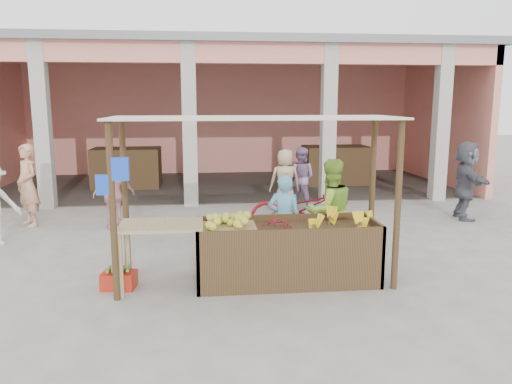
{
  "coord_description": "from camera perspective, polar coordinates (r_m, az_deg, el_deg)",
  "views": [
    {
      "loc": [
        -0.68,
        -6.86,
        2.6
      ],
      "look_at": [
        0.18,
        1.2,
        1.12
      ],
      "focal_mm": 35.0,
      "sensor_mm": 36.0,
      "label": 1
    }
  ],
  "objects": [
    {
      "name": "banana_heap",
      "position": [
        7.28,
        9.86,
        -3.23
      ],
      "size": [
        1.17,
        0.64,
        0.21
      ],
      "primitive_type": null,
      "color": "yellow",
      "rests_on": "fruit_stall"
    },
    {
      "name": "shopper_b",
      "position": [
        10.61,
        -15.95,
        -0.05
      ],
      "size": [
        0.97,
        0.64,
        1.51
      ],
      "primitive_type": "imported",
      "rotation": [
        0.0,
        0.0,
        3.35
      ],
      "color": "pink",
      "rests_on": "ground"
    },
    {
      "name": "vendor_blue",
      "position": [
        7.97,
        3.26,
        -2.86
      ],
      "size": [
        0.68,
        0.58,
        1.56
      ],
      "primitive_type": "imported",
      "rotation": [
        0.0,
        0.0,
        2.85
      ],
      "color": "#59A4C8",
      "rests_on": "ground"
    },
    {
      "name": "vendor_green",
      "position": [
        8.11,
        8.42,
        -1.88
      ],
      "size": [
        0.94,
        0.66,
        1.79
      ],
      "primitive_type": "imported",
      "rotation": [
        0.0,
        0.0,
        3.34
      ],
      "color": "#90C33C",
      "rests_on": "ground"
    },
    {
      "name": "stall_awning",
      "position": [
        6.98,
        -0.59,
        5.25
      ],
      "size": [
        4.09,
        1.35,
        2.39
      ],
      "color": "#49351D",
      "rests_on": "ground"
    },
    {
      "name": "papaya_pile",
      "position": [
        7.01,
        -10.8,
        -2.86
      ],
      "size": [
        0.63,
        0.36,
        0.18
      ],
      "primitive_type": null,
      "color": "#46872C",
      "rests_on": "side_table"
    },
    {
      "name": "berry_heap",
      "position": [
        7.17,
        2.4,
        -3.52
      ],
      "size": [
        0.49,
        0.4,
        0.16
      ],
      "primitive_type": "ellipsoid",
      "color": "maroon",
      "rests_on": "fruit_stall"
    },
    {
      "name": "shopper_c",
      "position": [
        11.81,
        3.33,
        1.71
      ],
      "size": [
        0.83,
        0.58,
        1.65
      ],
      "primitive_type": "imported",
      "rotation": [
        0.0,
        0.0,
        3.22
      ],
      "color": "tan",
      "rests_on": "ground"
    },
    {
      "name": "motorcycle",
      "position": [
        9.82,
        5.02,
        -1.82
      ],
      "size": [
        0.96,
        2.12,
        1.07
      ],
      "primitive_type": "imported",
      "rotation": [
        0.0,
        0.0,
        1.44
      ],
      "color": "maroon",
      "rests_on": "ground"
    },
    {
      "name": "produce_sacks",
      "position": [
        12.7,
        9.49,
        -0.17
      ],
      "size": [
        0.82,
        0.51,
        0.62
      ],
      "color": "maroon",
      "rests_on": "ground"
    },
    {
      "name": "shopper_e",
      "position": [
        11.43,
        -24.65,
        0.86
      ],
      "size": [
        0.83,
        0.84,
        1.8
      ],
      "primitive_type": "imported",
      "rotation": [
        0.0,
        0.0,
        -0.82
      ],
      "color": "tan",
      "rests_on": "ground"
    },
    {
      "name": "shopper_d",
      "position": [
        11.95,
        22.88,
        1.44
      ],
      "size": [
        1.02,
        1.8,
        1.83
      ],
      "primitive_type": "imported",
      "rotation": [
        0.0,
        0.0,
        1.37
      ],
      "color": "#4E4F5A",
      "rests_on": "ground"
    },
    {
      "name": "plantain_bundle",
      "position": [
        7.32,
        -15.45,
        -8.55
      ],
      "size": [
        0.36,
        0.25,
        0.07
      ],
      "primitive_type": null,
      "color": "#56832F",
      "rests_on": "red_crate"
    },
    {
      "name": "side_table",
      "position": [
        7.06,
        -10.74,
        -4.71
      ],
      "size": [
        1.15,
        0.77,
        0.93
      ],
      "rotation": [
        0.0,
        0.0,
        0.01
      ],
      "color": "tan",
      "rests_on": "ground"
    },
    {
      "name": "melon_tray",
      "position": [
        7.04,
        -3.23,
        -3.64
      ],
      "size": [
        0.79,
        0.69,
        0.21
      ],
      "color": "#96784D",
      "rests_on": "fruit_stall"
    },
    {
      "name": "ground",
      "position": [
        7.37,
        -0.4,
        -10.29
      ],
      "size": [
        60.0,
        60.0,
        0.0
      ],
      "primitive_type": "plane",
      "color": "slate",
      "rests_on": "ground"
    },
    {
      "name": "fruit_stall",
      "position": [
        7.3,
        3.53,
        -7.18
      ],
      "size": [
        2.6,
        0.95,
        0.8
      ],
      "primitive_type": "cube",
      "color": "#49351D",
      "rests_on": "ground"
    },
    {
      "name": "shopper_f",
      "position": [
        12.26,
        5.09,
        1.98
      ],
      "size": [
        0.92,
        0.76,
        1.64
      ],
      "primitive_type": "imported",
      "rotation": [
        0.0,
        0.0,
        2.71
      ],
      "color": "gray",
      "rests_on": "ground"
    },
    {
      "name": "red_crate",
      "position": [
        7.37,
        -15.39,
        -9.68
      ],
      "size": [
        0.5,
        0.39,
        0.24
      ],
      "primitive_type": "cube",
      "rotation": [
        0.0,
        0.0,
        -0.15
      ],
      "color": "#AC2312",
      "rests_on": "ground"
    },
    {
      "name": "market_building",
      "position": [
        15.81,
        -3.46,
        10.7
      ],
      "size": [
        14.4,
        6.4,
        4.2
      ],
      "color": "#ED8C7C",
      "rests_on": "ground"
    }
  ]
}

